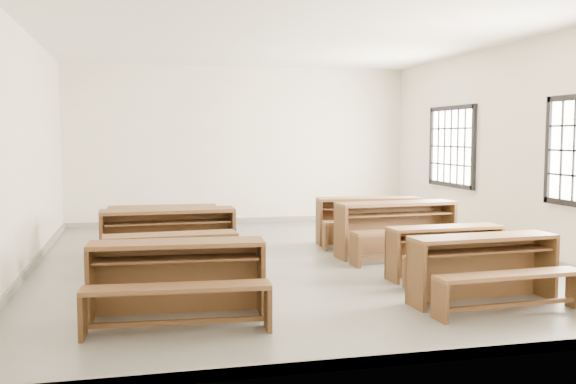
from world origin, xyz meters
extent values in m
plane|color=slate|center=(0.00, 0.00, 0.00)|extent=(8.50, 8.50, 0.00)
cube|color=white|center=(0.00, 0.00, 3.18)|extent=(7.00, 8.50, 0.05)
cube|color=silver|center=(0.00, 4.22, 1.60)|extent=(7.00, 0.05, 3.20)
cube|color=silver|center=(0.00, -4.22, 1.60)|extent=(7.00, 0.05, 3.20)
cube|color=silver|center=(-3.48, 0.00, 1.60)|extent=(0.05, 8.50, 3.20)
cube|color=silver|center=(3.48, 0.00, 1.60)|extent=(0.05, 8.50, 3.20)
cube|color=gray|center=(0.00, 4.23, 0.05)|extent=(7.00, 0.04, 0.10)
cube|color=gray|center=(0.00, -4.23, 0.05)|extent=(7.00, 0.04, 0.10)
cube|color=gray|center=(-3.48, 0.00, 0.05)|extent=(0.04, 8.50, 0.10)
cube|color=gray|center=(3.48, 0.00, 0.05)|extent=(0.04, 8.50, 0.10)
cube|color=black|center=(3.45, -1.01, 1.60)|extent=(0.06, 0.08, 1.46)
cube|color=white|center=(3.47, 1.80, 1.60)|extent=(0.02, 1.50, 1.30)
cube|color=black|center=(3.45, 1.80, 2.29)|extent=(0.06, 1.62, 0.08)
cube|color=black|center=(3.45, 1.80, 0.91)|extent=(0.06, 1.62, 0.08)
cube|color=black|center=(3.45, 1.01, 1.60)|extent=(0.06, 0.08, 1.46)
cube|color=black|center=(3.45, 2.59, 1.60)|extent=(0.06, 0.08, 1.46)
cube|color=brown|center=(-1.71, -2.51, 0.74)|extent=(1.72, 0.54, 0.04)
cube|color=brown|center=(-1.69, -2.32, 0.36)|extent=(1.70, 0.16, 0.72)
cube|color=brown|center=(-2.53, -2.45, 0.36)|extent=(0.07, 0.43, 0.72)
cube|color=brown|center=(-0.88, -2.56, 0.36)|extent=(0.07, 0.43, 0.72)
cube|color=brown|center=(-1.71, -2.53, 0.59)|extent=(1.59, 0.43, 0.02)
cube|color=brown|center=(-1.74, -3.03, 0.42)|extent=(1.71, 0.41, 0.04)
cube|color=brown|center=(-2.57, -2.97, 0.20)|extent=(0.06, 0.30, 0.40)
cube|color=brown|center=(-0.92, -3.08, 0.20)|extent=(0.06, 0.30, 0.40)
cube|color=brown|center=(-1.74, -3.03, 0.11)|extent=(1.57, 0.16, 0.04)
cube|color=brown|center=(-1.72, -1.45, 0.66)|extent=(1.52, 0.45, 0.04)
cube|color=brown|center=(-1.72, -1.28, 0.32)|extent=(1.51, 0.11, 0.64)
cube|color=brown|center=(-2.45, -1.48, 0.32)|extent=(0.06, 0.38, 0.64)
cube|color=brown|center=(-0.98, -1.41, 0.32)|extent=(0.06, 0.38, 0.64)
cube|color=brown|center=(-1.71, -1.46, 0.53)|extent=(1.41, 0.35, 0.02)
cube|color=brown|center=(-1.69, -1.91, 0.38)|extent=(1.52, 0.33, 0.04)
cube|color=brown|center=(-2.43, -1.94, 0.18)|extent=(0.05, 0.27, 0.36)
cube|color=brown|center=(-0.96, -1.87, 0.18)|extent=(0.05, 0.27, 0.36)
cube|color=brown|center=(-1.69, -1.91, 0.09)|extent=(1.40, 0.11, 0.04)
cube|color=brown|center=(-1.68, -0.04, 0.78)|extent=(1.80, 0.48, 0.04)
cube|color=brown|center=(-1.68, 0.16, 0.38)|extent=(1.79, 0.08, 0.76)
cube|color=brown|center=(-2.55, -0.06, 0.38)|extent=(0.05, 0.45, 0.76)
cube|color=brown|center=(-0.81, -0.02, 0.38)|extent=(0.05, 0.45, 0.76)
cube|color=brown|center=(-1.68, -0.06, 0.63)|extent=(1.66, 0.37, 0.02)
cube|color=brown|center=(-1.67, -0.59, 0.45)|extent=(1.80, 0.35, 0.04)
cube|color=brown|center=(-2.54, -0.60, 0.21)|extent=(0.05, 0.31, 0.43)
cube|color=brown|center=(-0.80, -0.57, 0.21)|extent=(0.05, 0.31, 0.43)
cube|color=brown|center=(-1.67, -0.59, 0.11)|extent=(1.66, 0.09, 0.04)
cube|color=brown|center=(-1.71, 1.09, 0.71)|extent=(1.63, 0.45, 0.04)
cube|color=brown|center=(-1.70, 1.27, 0.34)|extent=(1.62, 0.09, 0.69)
cube|color=brown|center=(-2.50, 1.11, 0.34)|extent=(0.05, 0.41, 0.69)
cube|color=brown|center=(-0.92, 1.07, 0.34)|extent=(0.05, 0.41, 0.69)
cube|color=brown|center=(-1.71, 1.07, 0.57)|extent=(1.51, 0.35, 0.02)
cube|color=brown|center=(-1.72, 0.60, 0.40)|extent=(1.63, 0.33, 0.04)
cube|color=brown|center=(-2.51, 0.62, 0.19)|extent=(0.05, 0.28, 0.38)
cube|color=brown|center=(-0.93, 0.57, 0.19)|extent=(0.05, 0.28, 0.38)
cube|color=brown|center=(-1.72, 0.60, 0.10)|extent=(1.50, 0.09, 0.04)
cube|color=brown|center=(1.52, -2.67, 0.71)|extent=(1.64, 0.49, 0.04)
cube|color=brown|center=(1.51, -2.48, 0.34)|extent=(1.62, 0.12, 0.69)
cube|color=brown|center=(0.73, -2.71, 0.34)|extent=(0.06, 0.41, 0.69)
cube|color=brown|center=(2.31, -2.62, 0.34)|extent=(0.06, 0.41, 0.69)
cube|color=brown|center=(1.52, -2.69, 0.57)|extent=(1.52, 0.38, 0.02)
cube|color=brown|center=(1.55, -3.16, 0.41)|extent=(1.64, 0.37, 0.04)
cube|color=brown|center=(0.76, -3.20, 0.19)|extent=(0.06, 0.29, 0.39)
cube|color=brown|center=(2.34, -3.12, 0.19)|extent=(0.06, 0.29, 0.39)
cube|color=brown|center=(1.55, -3.16, 0.10)|extent=(1.50, 0.13, 0.04)
cube|color=brown|center=(1.67, -1.49, 0.64)|extent=(1.49, 0.43, 0.04)
cube|color=brown|center=(1.67, -1.33, 0.31)|extent=(1.47, 0.10, 0.63)
cube|color=brown|center=(0.96, -1.52, 0.31)|extent=(0.05, 0.37, 0.63)
cube|color=brown|center=(2.39, -1.46, 0.31)|extent=(0.05, 0.37, 0.63)
cube|color=brown|center=(1.68, -1.51, 0.52)|extent=(1.37, 0.33, 0.02)
cube|color=brown|center=(1.69, -1.94, 0.37)|extent=(1.48, 0.32, 0.04)
cube|color=brown|center=(0.98, -1.97, 0.18)|extent=(0.05, 0.26, 0.35)
cube|color=brown|center=(2.41, -1.91, 0.18)|extent=(0.05, 0.26, 0.35)
cube|color=brown|center=(1.69, -1.94, 0.09)|extent=(1.36, 0.10, 0.04)
cube|color=brown|center=(1.67, 0.07, 0.79)|extent=(1.83, 0.57, 0.05)
cube|color=brown|center=(1.66, 0.27, 0.38)|extent=(1.81, 0.16, 0.77)
cube|color=brown|center=(0.79, 0.01, 0.38)|extent=(0.07, 0.45, 0.77)
cube|color=brown|center=(2.55, 0.13, 0.38)|extent=(0.07, 0.45, 0.77)
cube|color=brown|center=(1.67, 0.05, 0.63)|extent=(1.69, 0.45, 0.02)
cube|color=brown|center=(1.70, -0.48, 0.45)|extent=(1.82, 0.43, 0.05)
cube|color=brown|center=(0.83, -0.54, 0.21)|extent=(0.07, 0.32, 0.43)
cube|color=brown|center=(2.58, -0.43, 0.21)|extent=(0.07, 0.32, 0.43)
cube|color=brown|center=(1.70, -0.48, 0.11)|extent=(1.67, 0.17, 0.05)
cube|color=brown|center=(1.66, 1.23, 0.75)|extent=(1.74, 0.60, 0.04)
cube|color=brown|center=(1.68, 1.42, 0.36)|extent=(1.70, 0.21, 0.73)
cube|color=brown|center=(0.83, 1.31, 0.36)|extent=(0.09, 0.43, 0.73)
cube|color=brown|center=(2.49, 1.14, 0.36)|extent=(0.09, 0.43, 0.73)
cube|color=brown|center=(1.66, 1.21, 0.60)|extent=(1.60, 0.48, 0.02)
cube|color=brown|center=(1.61, 0.71, 0.43)|extent=(1.73, 0.47, 0.04)
cube|color=brown|center=(0.78, 0.79, 0.20)|extent=(0.07, 0.30, 0.41)
cube|color=brown|center=(2.44, 0.62, 0.20)|extent=(0.07, 0.30, 0.41)
cube|color=brown|center=(1.61, 0.71, 0.11)|extent=(1.58, 0.21, 0.04)
camera|label=1|loc=(-2.07, -8.79, 1.79)|focal=40.00mm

